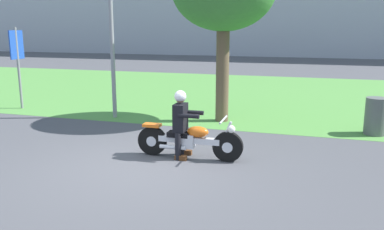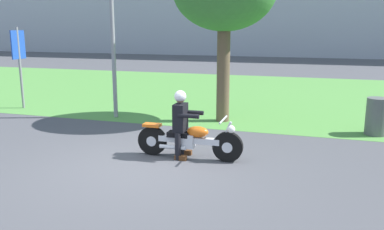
{
  "view_description": "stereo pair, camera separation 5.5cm",
  "coord_description": "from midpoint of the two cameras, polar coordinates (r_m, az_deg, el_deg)",
  "views": [
    {
      "loc": [
        3.06,
        -6.69,
        2.6
      ],
      "look_at": [
        0.74,
        0.95,
        0.85
      ],
      "focal_mm": 37.59,
      "sensor_mm": 36.0,
      "label": 1
    },
    {
      "loc": [
        3.11,
        -6.67,
        2.6
      ],
      "look_at": [
        0.74,
        0.95,
        0.85
      ],
      "focal_mm": 37.59,
      "sensor_mm": 36.0,
      "label": 2
    }
  ],
  "objects": [
    {
      "name": "ground",
      "position": [
        7.8,
        -7.49,
        -7.2
      ],
      "size": [
        120.0,
        120.0,
        0.0
      ],
      "primitive_type": "plane",
      "color": "#4C4C51"
    },
    {
      "name": "grass_verge",
      "position": [
        16.34,
        5.82,
        3.17
      ],
      "size": [
        60.0,
        12.0,
        0.01
      ],
      "primitive_type": "cube",
      "color": "#549342",
      "rests_on": "ground"
    },
    {
      "name": "motorcycle_lead",
      "position": [
        8.1,
        -0.56,
        -3.57
      ],
      "size": [
        2.19,
        0.66,
        0.86
      ],
      "rotation": [
        0.0,
        0.0,
        0.02
      ],
      "color": "black",
      "rests_on": "ground"
    },
    {
      "name": "rider_lead",
      "position": [
        8.04,
        -1.72,
        -0.55
      ],
      "size": [
        0.55,
        0.48,
        1.38
      ],
      "rotation": [
        0.0,
        0.0,
        0.02
      ],
      "color": "black",
      "rests_on": "ground"
    },
    {
      "name": "trash_can",
      "position": [
        10.83,
        24.5,
        -0.16
      ],
      "size": [
        0.53,
        0.53,
        0.92
      ],
      "primitive_type": "cylinder",
      "color": "#595E5B",
      "rests_on": "ground"
    },
    {
      "name": "sign_banner",
      "position": [
        14.07,
        -23.63,
        7.78
      ],
      "size": [
        0.08,
        0.6,
        2.6
      ],
      "color": "gray",
      "rests_on": "ground"
    }
  ]
}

